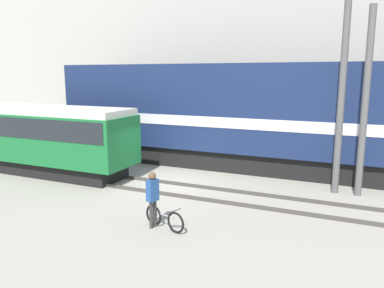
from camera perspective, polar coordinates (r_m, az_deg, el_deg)
The scene contains 10 objects.
ground_plane at distance 16.41m, azimuth -3.92°, elevation -6.07°, with size 120.00×120.00×0.00m, color #9E998C.
track_near at distance 15.79m, azimuth -5.14°, elevation -6.50°, with size 60.00×1.50×0.14m.
track_far at distance 19.96m, azimuth 1.55°, elevation -2.82°, with size 60.00×1.51×0.14m.
building_backdrop at distance 26.51m, azimuth 7.96°, elevation 12.74°, with size 43.97×6.00×11.48m.
freight_locomotive at distance 18.77m, azimuth 8.12°, elevation 4.42°, with size 19.75×3.04×5.80m.
streetcar at distance 19.07m, azimuth -21.47°, elevation 1.20°, with size 9.04×2.54×3.20m.
bicycle at distance 11.74m, azimuth -4.24°, elevation -11.25°, with size 1.57×0.62×0.72m.
person at distance 11.63m, azimuth -6.03°, elevation -7.56°, with size 0.31×0.41×1.78m.
utility_pole_left at distance 15.59m, azimuth 21.83°, elevation 6.83°, with size 0.26×0.26×7.76m.
utility_pole_center at distance 15.60m, azimuth 24.88°, elevation 5.57°, with size 0.26×0.26×7.19m.
Camera 1 is at (7.39, -13.88, 4.70)m, focal length 35.00 mm.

